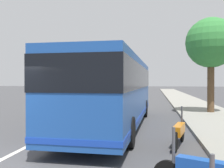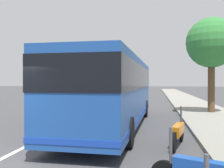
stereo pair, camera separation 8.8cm
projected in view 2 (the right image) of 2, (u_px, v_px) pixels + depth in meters
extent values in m
cube|color=gray|center=(211.00, 116.00, 15.15)|extent=(110.00, 3.60, 0.14)
cube|color=silver|center=(90.00, 114.00, 16.41)|extent=(110.00, 0.16, 0.01)
cube|color=#1E4C9E|center=(114.00, 90.00, 11.96)|extent=(11.52, 2.86, 2.75)
cube|color=black|center=(114.00, 77.00, 11.95)|extent=(11.56, 2.90, 1.00)
cube|color=#193FB2|center=(114.00, 114.00, 11.97)|extent=(11.55, 2.89, 0.16)
cylinder|color=black|center=(107.00, 108.00, 15.79)|extent=(1.01, 0.33, 1.00)
cylinder|color=black|center=(145.00, 109.00, 15.33)|extent=(1.01, 0.33, 1.00)
cylinder|color=black|center=(60.00, 130.00, 8.61)|extent=(1.01, 0.33, 1.00)
cylinder|color=black|center=(128.00, 132.00, 8.15)|extent=(1.01, 0.33, 1.00)
cylinder|color=#4C4C51|center=(171.00, 146.00, 4.88)|extent=(0.06, 0.06, 0.70)
cylinder|color=black|center=(182.00, 133.00, 9.04)|extent=(0.61, 0.22, 0.61)
cylinder|color=black|center=(174.00, 142.00, 7.62)|extent=(0.61, 0.22, 0.61)
cube|color=orange|center=(178.00, 129.00, 8.33)|extent=(1.18, 0.50, 0.32)
cylinder|color=#4C4C51|center=(181.00, 116.00, 8.93)|extent=(0.06, 0.06, 0.70)
cube|color=gray|center=(88.00, 97.00, 26.02)|extent=(3.99, 1.90, 0.76)
cube|color=black|center=(88.00, 90.00, 26.22)|extent=(2.04, 1.74, 0.54)
cylinder|color=black|center=(93.00, 100.00, 24.58)|extent=(0.64, 0.22, 0.64)
cylinder|color=black|center=(76.00, 100.00, 24.88)|extent=(0.64, 0.22, 0.64)
cylinder|color=black|center=(99.00, 99.00, 27.17)|extent=(0.64, 0.22, 0.64)
cylinder|color=black|center=(83.00, 98.00, 27.47)|extent=(0.64, 0.22, 0.64)
cube|color=gold|center=(123.00, 89.00, 52.71)|extent=(3.95, 1.90, 0.80)
cube|color=black|center=(123.00, 86.00, 52.64)|extent=(1.87, 1.70, 0.50)
cylinder|color=black|center=(126.00, 91.00, 51.29)|extent=(0.65, 0.24, 0.64)
cylinder|color=black|center=(118.00, 91.00, 51.61)|extent=(0.65, 0.24, 0.64)
cylinder|color=black|center=(128.00, 90.00, 53.82)|extent=(0.65, 0.24, 0.64)
cylinder|color=black|center=(120.00, 90.00, 54.14)|extent=(0.65, 0.24, 0.64)
cylinder|color=brown|center=(211.00, 86.00, 16.57)|extent=(0.43, 0.43, 3.67)
sphere|color=#337F38|center=(211.00, 43.00, 16.55)|extent=(3.24, 3.24, 3.24)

